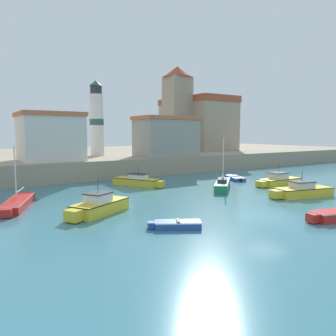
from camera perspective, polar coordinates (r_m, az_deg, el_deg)
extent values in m
plane|color=teal|center=(24.05, 16.80, -7.98)|extent=(200.00, 200.00, 0.00)
cube|color=gray|center=(60.04, -15.69, 1.53)|extent=(120.00, 40.00, 2.38)
cube|color=#284C9E|center=(20.12, 1.76, -9.84)|extent=(2.89, 2.29, 0.44)
cube|color=#284C9E|center=(20.06, -2.88, -9.89)|extent=(0.70, 0.74, 0.38)
cube|color=white|center=(20.07, 1.77, -9.34)|extent=(2.92, 2.32, 0.07)
cube|color=#997F5B|center=(20.05, 1.77, -9.11)|extent=(0.63, 0.87, 0.08)
cube|color=yellow|center=(38.57, 18.91, -2.25)|extent=(5.15, 1.92, 0.73)
cube|color=yellow|center=(36.29, 15.97, -2.66)|extent=(0.85, 1.04, 0.62)
cube|color=black|center=(38.53, 18.92, -1.78)|extent=(5.20, 1.94, 0.07)
cube|color=silver|center=(38.28, 18.70, -1.30)|extent=(1.81, 1.42, 0.61)
cube|color=#2D333D|center=(38.24, 18.72, -0.79)|extent=(1.96, 1.51, 0.08)
cylinder|color=black|center=(38.19, 18.75, -0.06)|extent=(0.04, 0.04, 0.90)
cube|color=yellow|center=(36.19, -5.54, -2.42)|extent=(3.87, 5.48, 0.81)
cube|color=yellow|center=(34.55, -1.43, -2.80)|extent=(1.13, 1.06, 0.69)
cube|color=black|center=(36.13, -5.55, -1.84)|extent=(3.91, 5.54, 0.07)
cube|color=silver|center=(35.95, -5.21, -1.45)|extent=(1.93, 2.21, 0.46)
cube|color=#2D333D|center=(35.91, -5.21, -1.03)|extent=(2.08, 2.39, 0.08)
cylinder|color=black|center=(35.86, -5.22, -0.25)|extent=(0.04, 0.04, 0.90)
cube|color=yellow|center=(32.29, 22.57, -3.88)|extent=(5.55, 3.03, 0.82)
cube|color=yellow|center=(30.34, 18.29, -4.34)|extent=(1.05, 1.19, 0.70)
cube|color=black|center=(32.23, 22.60, -3.24)|extent=(5.61, 3.06, 0.07)
cube|color=silver|center=(32.01, 22.27, -2.73)|extent=(2.12, 1.78, 0.53)
cube|color=#2D333D|center=(31.97, 22.29, -2.20)|extent=(2.29, 1.91, 0.08)
cylinder|color=black|center=(31.90, 22.33, -1.33)|extent=(0.04, 0.04, 0.90)
cube|color=red|center=(23.20, 23.91, -7.95)|extent=(0.73, 0.83, 0.55)
cube|color=red|center=(28.14, -24.64, -5.54)|extent=(3.51, 6.14, 0.67)
cube|color=red|center=(24.97, -26.33, -7.05)|extent=(0.95, 0.87, 0.57)
cube|color=white|center=(28.09, -24.66, -4.95)|extent=(3.55, 6.20, 0.07)
cylinder|color=silver|center=(27.35, -25.07, -0.82)|extent=(0.10, 0.10, 4.11)
cylinder|color=silver|center=(28.71, -24.38, -3.51)|extent=(1.07, 2.56, 0.08)
cube|color=yellow|center=(24.16, -11.69, -6.72)|extent=(4.84, 3.81, 0.88)
cube|color=yellow|center=(22.22, -16.10, -7.96)|extent=(1.23, 1.30, 0.75)
cube|color=black|center=(24.08, -11.71, -5.79)|extent=(4.89, 3.85, 0.07)
cube|color=silver|center=(23.84, -12.08, -5.09)|extent=(2.06, 1.98, 0.59)
cube|color=#2D333D|center=(23.78, -12.09, -4.29)|extent=(2.22, 2.13, 0.08)
cylinder|color=black|center=(23.69, -12.12, -3.13)|extent=(0.04, 0.04, 0.90)
cube|color=#284C9E|center=(41.17, 11.63, -1.74)|extent=(2.60, 3.68, 0.43)
cube|color=#284C9E|center=(43.03, 10.63, -1.39)|extent=(0.93, 0.86, 0.37)
cube|color=white|center=(41.15, 11.63, -1.50)|extent=(2.62, 3.72, 0.07)
cube|color=#997F5B|center=(41.14, 11.64, -1.39)|extent=(1.15, 0.64, 0.08)
cube|color=black|center=(39.49, 12.61, -2.02)|extent=(0.26, 0.26, 0.36)
cube|color=#237A4C|center=(34.17, 9.47, -2.96)|extent=(5.28, 5.12, 0.83)
cube|color=#237A4C|center=(37.47, 9.79, -2.17)|extent=(0.87, 0.88, 0.70)
cube|color=white|center=(34.12, 9.48, -2.34)|extent=(5.33, 5.17, 0.07)
cylinder|color=silver|center=(34.32, 9.60, 1.50)|extent=(0.10, 0.10, 4.42)
cylinder|color=silver|center=(33.28, 9.42, -1.52)|extent=(2.04, 1.96, 0.08)
cube|color=#333842|center=(33.48, 9.42, -2.11)|extent=(1.93, 1.90, 0.36)
cube|color=gray|center=(67.87, 5.05, 7.13)|extent=(8.80, 15.61, 9.22)
cube|color=#9E472D|center=(68.16, 5.09, 11.52)|extent=(8.98, 15.92, 1.20)
cube|color=gray|center=(62.18, 1.63, 9.30)|extent=(4.25, 4.25, 13.66)
cone|color=#9E472D|center=(63.10, 1.66, 16.41)|extent=(5.53, 5.53, 2.00)
cylinder|color=silver|center=(50.17, -12.30, 7.30)|extent=(2.02, 2.02, 9.06)
cylinder|color=#2D5647|center=(50.18, -12.31, 7.82)|extent=(2.08, 2.08, 0.90)
cylinder|color=#262D33|center=(50.55, -12.43, 13.12)|extent=(1.71, 1.71, 1.20)
cone|color=#2D5647|center=(50.69, -12.46, 14.25)|extent=(1.92, 1.92, 0.80)
cube|color=gray|center=(47.88, -0.34, 5.22)|extent=(8.34, 5.45, 5.25)
cube|color=#C1663D|center=(47.93, -0.35, 8.66)|extent=(8.76, 5.73, 0.50)
cube|color=silver|center=(42.94, -19.83, 4.83)|extent=(6.92, 6.92, 5.36)
cube|color=#C1663D|center=(42.99, -19.98, 8.73)|extent=(7.27, 7.27, 0.50)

